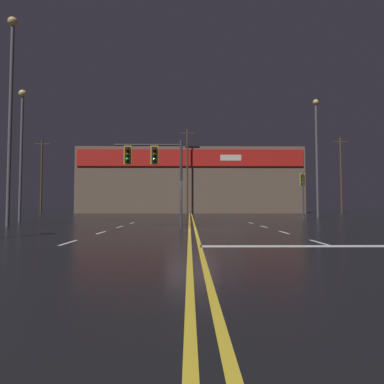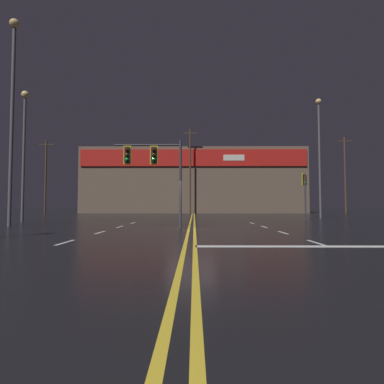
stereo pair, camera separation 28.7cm
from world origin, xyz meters
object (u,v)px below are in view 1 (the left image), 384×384
traffic_signal_corner_northeast (303,186)px  traffic_signal_median (153,162)px  streetlight_near_left (22,138)px  streetlight_median_approach (11,96)px  streetlight_far_right (316,144)px

traffic_signal_corner_northeast → traffic_signal_median: bearing=-142.9°
streetlight_near_left → streetlight_median_approach: (2.06, -4.86, 1.32)m
streetlight_median_approach → traffic_signal_corner_northeast: bearing=19.7°
streetlight_near_left → streetlight_far_right: streetlight_far_right is taller
traffic_signal_median → streetlight_far_right: streetlight_far_right is taller
traffic_signal_corner_northeast → streetlight_far_right: size_ratio=0.33×
traffic_signal_corner_northeast → streetlight_near_left: size_ratio=0.39×
traffic_signal_median → streetlight_median_approach: (-8.43, 1.43, 4.03)m
traffic_signal_median → streetlight_near_left: (-10.48, 6.28, 2.71)m
streetlight_near_left → streetlight_far_right: size_ratio=0.84×
streetlight_near_left → traffic_signal_median: bearing=-30.9°
streetlight_near_left → traffic_signal_corner_northeast: bearing=5.7°
streetlight_near_left → streetlight_far_right: bearing=15.4°
traffic_signal_corner_northeast → streetlight_far_right: bearing=55.6°
traffic_signal_median → traffic_signal_corner_northeast: traffic_signal_median is taller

